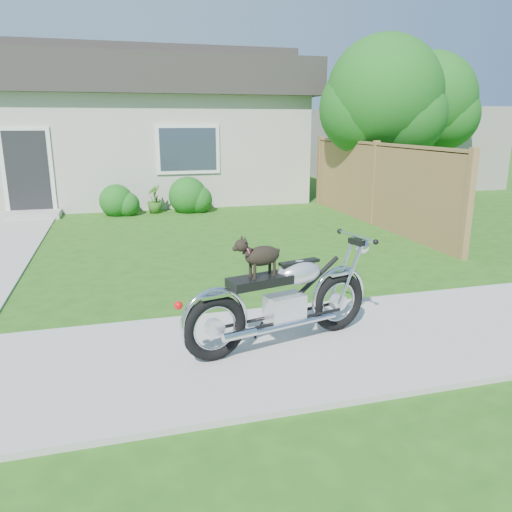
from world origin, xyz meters
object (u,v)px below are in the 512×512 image
at_px(house, 92,127).
at_px(tree_near, 389,100).
at_px(tree_far, 434,104).
at_px(potted_plant_right, 155,199).
at_px(motorcycle_with_dog, 284,297).
at_px(fence, 374,183).

bearing_deg(house, tree_near, -34.70).
relative_size(tree_far, potted_plant_right, 6.15).
relative_size(house, tree_far, 2.84).
distance_m(potted_plant_right, motorcycle_with_dog, 8.53).
bearing_deg(potted_plant_right, motorcycle_with_dog, -85.38).
bearing_deg(fence, motorcycle_with_dog, -125.62).
bearing_deg(tree_near, house, 145.30).
xyz_separation_m(tree_far, potted_plant_right, (-8.82, -1.12, -2.49)).
bearing_deg(tree_far, potted_plant_right, -172.74).
distance_m(tree_near, motorcycle_with_dog, 8.86).
height_order(fence, potted_plant_right, fence).
relative_size(house, motorcycle_with_dog, 5.75).
bearing_deg(house, tree_far, -12.64).
bearing_deg(motorcycle_with_dog, potted_plant_right, 80.96).
relative_size(fence, tree_near, 1.51).
relative_size(tree_far, motorcycle_with_dog, 2.03).
height_order(potted_plant_right, motorcycle_with_dog, motorcycle_with_dog).
height_order(fence, motorcycle_with_dog, fence).
relative_size(fence, motorcycle_with_dog, 3.02).
bearing_deg(tree_far, fence, -135.91).
bearing_deg(house, potted_plant_right, -66.08).
xyz_separation_m(house, tree_near, (7.25, -5.02, 0.66)).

